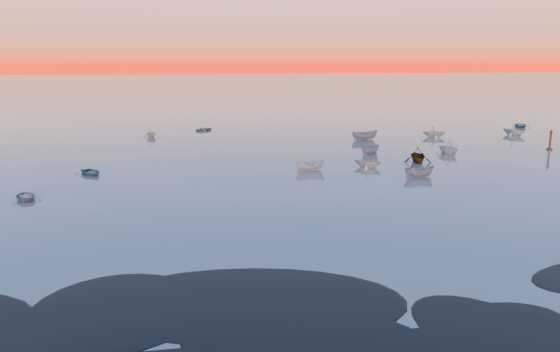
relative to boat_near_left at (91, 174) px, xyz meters
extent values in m
plane|color=#6D625B|center=(17.09, 62.41, 0.00)|extent=(600.00, 600.00, 0.00)
imported|color=#3D6075|center=(0.00, 0.00, 0.00)|extent=(3.98, 3.18, 0.93)
imported|color=#BBBBB6|center=(25.42, -1.81, 0.00)|extent=(1.99, 3.82, 1.26)
imported|color=#BBBBB6|center=(46.87, 6.10, 0.00)|extent=(4.34, 2.85, 1.40)
cylinder|color=#47190F|center=(62.95, 6.71, 0.05)|extent=(0.87, 0.87, 0.29)
cylinder|color=#47190F|center=(62.95, 6.71, 1.26)|extent=(0.31, 0.31, 2.52)
cone|color=#47190F|center=(62.95, 6.71, 2.76)|extent=(0.58, 0.58, 0.48)
camera|label=1|loc=(11.39, -63.99, 13.27)|focal=35.00mm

